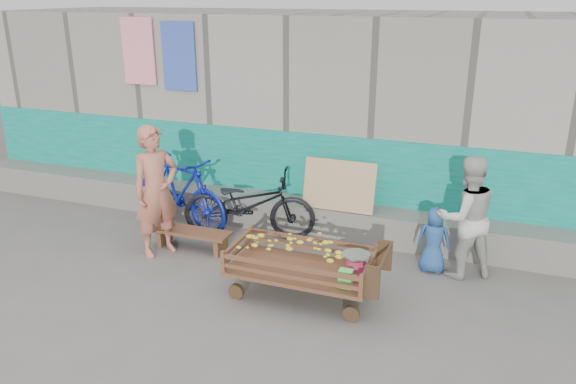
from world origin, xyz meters
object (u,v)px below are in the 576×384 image
at_px(bicycle_blue, 180,191).
at_px(child, 434,240).
at_px(banana_cart, 298,256).
at_px(bench, 192,235).
at_px(vendor_man, 156,191).
at_px(bicycle_dark, 249,205).
at_px(woman, 466,217).

bearing_deg(bicycle_blue, child, -74.14).
bearing_deg(banana_cart, bench, 158.65).
height_order(banana_cart, vendor_man, vendor_man).
xyz_separation_m(child, bicycle_dark, (-2.56, 0.14, 0.07)).
bearing_deg(woman, child, -23.37).
height_order(vendor_man, bicycle_dark, vendor_man).
height_order(child, bicycle_blue, bicycle_blue).
xyz_separation_m(banana_cart, bicycle_dark, (-1.20, 1.32, -0.02)).
distance_m(woman, child, 0.48).
bearing_deg(bench, bicycle_dark, 47.91).
xyz_separation_m(child, bicycle_blue, (-3.66, 0.14, 0.13)).
height_order(vendor_man, child, vendor_man).
bearing_deg(bench, banana_cart, -21.35).
bearing_deg(child, vendor_man, 11.63).
distance_m(bench, bicycle_blue, 0.90).
height_order(banana_cart, bench, banana_cart).
distance_m(vendor_man, woman, 3.89).
distance_m(vendor_man, bicycle_blue, 0.95).
height_order(bench, vendor_man, vendor_man).
bearing_deg(woman, banana_cart, 6.82).
relative_size(bench, vendor_man, 0.62).
xyz_separation_m(woman, bicycle_blue, (-4.00, 0.11, -0.20)).
bearing_deg(bicycle_blue, bench, -121.72).
xyz_separation_m(banana_cart, bicycle_blue, (-2.30, 1.32, 0.05)).
distance_m(child, bicycle_dark, 2.57).
height_order(banana_cart, bicycle_dark, bicycle_dark).
distance_m(banana_cart, bicycle_blue, 2.65).
bearing_deg(bench, child, 8.79).
height_order(vendor_man, bicycle_blue, vendor_man).
xyz_separation_m(bicycle_dark, bicycle_blue, (-1.10, 0.00, 0.06)).
relative_size(vendor_man, woman, 1.14).
height_order(bench, child, child).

